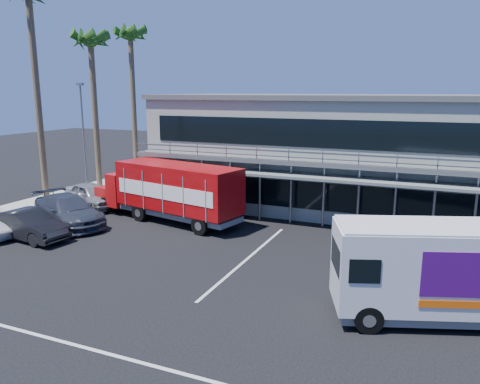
% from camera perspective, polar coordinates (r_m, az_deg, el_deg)
% --- Properties ---
extents(ground, '(120.00, 120.00, 0.00)m').
position_cam_1_polar(ground, '(20.05, -7.73, -9.99)').
color(ground, black).
rests_on(ground, ground).
extents(building, '(22.40, 12.00, 7.30)m').
position_cam_1_polar(building, '(31.75, 10.89, 4.99)').
color(building, gray).
rests_on(building, ground).
extents(curb_strip, '(3.00, 32.00, 0.16)m').
position_cam_1_polar(curb_strip, '(33.80, -24.65, -1.66)').
color(curb_strip, '#A5A399').
rests_on(curb_strip, ground).
extents(palm_d, '(2.80, 2.80, 14.75)m').
position_cam_1_polar(palm_d, '(34.86, -24.30, 19.90)').
color(palm_d, brown).
rests_on(palm_d, ground).
extents(palm_e, '(2.80, 2.80, 12.25)m').
position_cam_1_polar(palm_e, '(37.89, -17.71, 16.27)').
color(palm_e, brown).
rests_on(palm_e, ground).
extents(palm_f, '(2.80, 2.80, 13.25)m').
position_cam_1_polar(palm_f, '(42.54, -13.19, 17.23)').
color(palm_f, brown).
rests_on(palm_f, ground).
extents(light_pole_far, '(0.50, 0.25, 8.09)m').
position_cam_1_polar(light_pole_far, '(36.06, -18.54, 6.78)').
color(light_pole_far, gray).
rests_on(light_pole_far, ground).
extents(red_truck, '(10.44, 4.53, 3.43)m').
position_cam_1_polar(red_truck, '(27.62, -8.63, 0.27)').
color(red_truck, '#B30E0F').
rests_on(red_truck, ground).
extents(white_van, '(7.16, 4.47, 3.31)m').
position_cam_1_polar(white_van, '(16.93, 23.05, -8.81)').
color(white_van, silver).
rests_on(white_van, ground).
extents(parked_car_b, '(4.80, 2.19, 1.53)m').
position_cam_1_polar(parked_car_b, '(26.54, -24.35, -3.68)').
color(parked_car_b, black).
rests_on(parked_car_b, ground).
extents(parked_car_d, '(6.32, 4.54, 1.70)m').
position_cam_1_polar(parked_car_d, '(28.40, -20.24, -2.17)').
color(parked_car_d, '#313541').
rests_on(parked_car_d, ground).
extents(parked_car_e, '(5.16, 3.50, 1.63)m').
position_cam_1_polar(parked_car_e, '(32.25, -17.58, -0.38)').
color(parked_car_e, gray).
rests_on(parked_car_e, ground).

